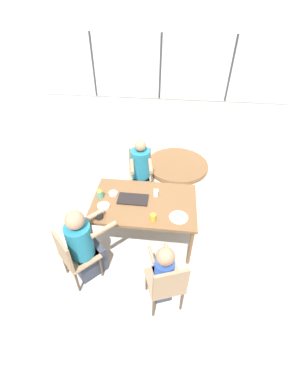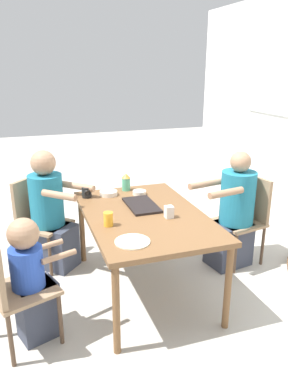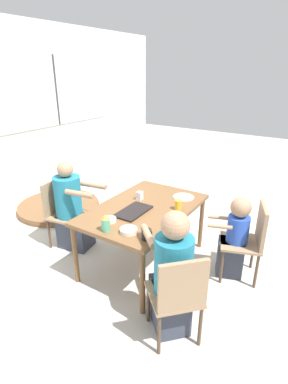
{
  "view_description": "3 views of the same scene",
  "coord_description": "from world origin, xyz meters",
  "px_view_note": "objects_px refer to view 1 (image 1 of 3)",
  "views": [
    {
      "loc": [
        0.3,
        -2.56,
        3.07
      ],
      "look_at": [
        0.0,
        0.0,
        0.88
      ],
      "focal_mm": 24.0,
      "sensor_mm": 36.0,
      "label": 1
    },
    {
      "loc": [
        2.66,
        -0.88,
        1.83
      ],
      "look_at": [
        0.0,
        0.0,
        0.88
      ],
      "focal_mm": 35.0,
      "sensor_mm": 36.0,
      "label": 2
    },
    {
      "loc": [
        -2.45,
        -1.58,
        2.09
      ],
      "look_at": [
        0.0,
        0.0,
        0.88
      ],
      "focal_mm": 28.0,
      "sensor_mm": 36.0,
      "label": 3
    }
  ],
  "objects_px": {
    "chair_for_man_blue_shirt": "(140,168)",
    "bowl_white_shallow": "(104,206)",
    "sippy_cup": "(100,193)",
    "juice_glass": "(153,218)",
    "chair_for_toddler": "(167,284)",
    "coffee_mug": "(99,215)",
    "chair_for_woman_green_shirt": "(72,255)",
    "person_man_blue_shirt": "(141,173)",
    "person_toddler": "(163,274)",
    "person_woman_green_shirt": "(84,247)",
    "bowl_cereal": "(113,194)",
    "milk_carton_small": "(156,193)",
    "folded_table_stack": "(177,165)"
  },
  "relations": [
    {
      "from": "chair_for_man_blue_shirt",
      "to": "bowl_white_shallow",
      "type": "bearing_deg",
      "value": 65.59
    },
    {
      "from": "sippy_cup",
      "to": "juice_glass",
      "type": "distance_m",
      "value": 0.84
    },
    {
      "from": "chair_for_toddler",
      "to": "coffee_mug",
      "type": "bearing_deg",
      "value": 123.01
    },
    {
      "from": "chair_for_woman_green_shirt",
      "to": "person_man_blue_shirt",
      "type": "bearing_deg",
      "value": 114.57
    },
    {
      "from": "chair_for_toddler",
      "to": "person_man_blue_shirt",
      "type": "relative_size",
      "value": 0.76
    },
    {
      "from": "person_toddler",
      "to": "coffee_mug",
      "type": "relative_size",
      "value": 9.5
    },
    {
      "from": "person_man_blue_shirt",
      "to": "chair_for_man_blue_shirt",
      "type": "bearing_deg",
      "value": -90.0
    },
    {
      "from": "chair_for_toddler",
      "to": "bowl_white_shallow",
      "type": "relative_size",
      "value": 5.22
    },
    {
      "from": "person_woman_green_shirt",
      "to": "bowl_cereal",
      "type": "xyz_separation_m",
      "value": [
        0.21,
        0.8,
        0.21
      ]
    },
    {
      "from": "chair_for_man_blue_shirt",
      "to": "juice_glass",
      "type": "height_order",
      "value": "chair_for_man_blue_shirt"
    },
    {
      "from": "bowl_white_shallow",
      "to": "person_man_blue_shirt",
      "type": "bearing_deg",
      "value": 72.31
    },
    {
      "from": "bowl_white_shallow",
      "to": "chair_for_toddler",
      "type": "bearing_deg",
      "value": -44.43
    },
    {
      "from": "person_toddler",
      "to": "bowl_white_shallow",
      "type": "relative_size",
      "value": 5.67
    },
    {
      "from": "chair_for_man_blue_shirt",
      "to": "milk_carton_small",
      "type": "bearing_deg",
      "value": 99.94
    },
    {
      "from": "person_man_blue_shirt",
      "to": "bowl_white_shallow",
      "type": "height_order",
      "value": "person_man_blue_shirt"
    },
    {
      "from": "person_woman_green_shirt",
      "to": "bowl_white_shallow",
      "type": "bearing_deg",
      "value": 118.71
    },
    {
      "from": "person_woman_green_shirt",
      "to": "folded_table_stack",
      "type": "distance_m",
      "value": 2.89
    },
    {
      "from": "person_toddler",
      "to": "bowl_cereal",
      "type": "bearing_deg",
      "value": 107.64
    },
    {
      "from": "chair_for_woman_green_shirt",
      "to": "coffee_mug",
      "type": "relative_size",
      "value": 8.75
    },
    {
      "from": "coffee_mug",
      "to": "chair_for_woman_green_shirt",
      "type": "bearing_deg",
      "value": -119.07
    },
    {
      "from": "coffee_mug",
      "to": "juice_glass",
      "type": "height_order",
      "value": "juice_glass"
    },
    {
      "from": "person_woman_green_shirt",
      "to": "person_toddler",
      "type": "xyz_separation_m",
      "value": [
        0.99,
        -0.22,
        -0.07
      ]
    },
    {
      "from": "person_woman_green_shirt",
      "to": "folded_table_stack",
      "type": "relative_size",
      "value": 0.88
    },
    {
      "from": "person_woman_green_shirt",
      "to": "bowl_cereal",
      "type": "height_order",
      "value": "person_woman_green_shirt"
    },
    {
      "from": "chair_for_woman_green_shirt",
      "to": "person_man_blue_shirt",
      "type": "relative_size",
      "value": 0.76
    },
    {
      "from": "chair_for_man_blue_shirt",
      "to": "person_toddler",
      "type": "distance_m",
      "value": 2.08
    },
    {
      "from": "person_man_blue_shirt",
      "to": "person_toddler",
      "type": "relative_size",
      "value": 1.21
    },
    {
      "from": "person_man_blue_shirt",
      "to": "sippy_cup",
      "type": "distance_m",
      "value": 1.06
    },
    {
      "from": "folded_table_stack",
      "to": "juice_glass",
      "type": "bearing_deg",
      "value": -97.91
    },
    {
      "from": "chair_for_woman_green_shirt",
      "to": "person_toddler",
      "type": "xyz_separation_m",
      "value": [
        1.1,
        -0.1,
        -0.06
      ]
    },
    {
      "from": "chair_for_woman_green_shirt",
      "to": "coffee_mug",
      "type": "height_order",
      "value": "chair_for_woman_green_shirt"
    },
    {
      "from": "person_woman_green_shirt",
      "to": "folded_table_stack",
      "type": "xyz_separation_m",
      "value": [
        1.13,
        2.62,
        -0.47
      ]
    },
    {
      "from": "chair_for_man_blue_shirt",
      "to": "bowl_white_shallow",
      "type": "xyz_separation_m",
      "value": [
        -0.33,
        -1.27,
        0.23
      ]
    },
    {
      "from": "chair_for_toddler",
      "to": "bowl_white_shallow",
      "type": "bearing_deg",
      "value": 115.66
    },
    {
      "from": "folded_table_stack",
      "to": "person_toddler",
      "type": "bearing_deg",
      "value": -92.79
    },
    {
      "from": "chair_for_man_blue_shirt",
      "to": "milk_carton_small",
      "type": "relative_size",
      "value": 8.85
    },
    {
      "from": "person_woman_green_shirt",
      "to": "coffee_mug",
      "type": "height_order",
      "value": "person_woman_green_shirt"
    },
    {
      "from": "juice_glass",
      "to": "bowl_cereal",
      "type": "bearing_deg",
      "value": 144.28
    },
    {
      "from": "person_woman_green_shirt",
      "to": "folded_table_stack",
      "type": "bearing_deg",
      "value": 110.36
    },
    {
      "from": "juice_glass",
      "to": "milk_carton_small",
      "type": "distance_m",
      "value": 0.48
    },
    {
      "from": "sippy_cup",
      "to": "bowl_cereal",
      "type": "bearing_deg",
      "value": 26.7
    },
    {
      "from": "chair_for_woman_green_shirt",
      "to": "person_man_blue_shirt",
      "type": "distance_m",
      "value": 1.86
    },
    {
      "from": "chair_for_toddler",
      "to": "bowl_cereal",
      "type": "xyz_separation_m",
      "value": [
        -0.83,
        1.16,
        0.23
      ]
    },
    {
      "from": "person_man_blue_shirt",
      "to": "milk_carton_small",
      "type": "distance_m",
      "value": 0.89
    },
    {
      "from": "chair_for_man_blue_shirt",
      "to": "juice_glass",
      "type": "bearing_deg",
      "value": 93.64
    },
    {
      "from": "person_toddler",
      "to": "chair_for_man_blue_shirt",
      "type": "bearing_deg",
      "value": 84.73
    },
    {
      "from": "person_man_blue_shirt",
      "to": "milk_carton_small",
      "type": "xyz_separation_m",
      "value": [
        0.32,
        -0.79,
        0.26
      ]
    },
    {
      "from": "chair_for_woman_green_shirt",
      "to": "milk_carton_small",
      "type": "xyz_separation_m",
      "value": [
        0.93,
        0.97,
        0.26
      ]
    },
    {
      "from": "chair_for_woman_green_shirt",
      "to": "person_woman_green_shirt",
      "type": "xyz_separation_m",
      "value": [
        0.11,
        0.12,
        0.02
      ]
    },
    {
      "from": "chair_for_toddler",
      "to": "coffee_mug",
      "type": "relative_size",
      "value": 8.75
    }
  ]
}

